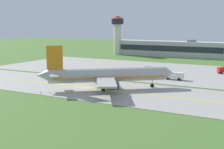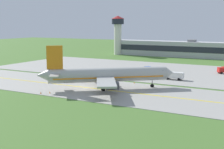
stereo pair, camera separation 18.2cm
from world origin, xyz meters
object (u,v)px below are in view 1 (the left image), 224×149
(airplane_lead, at_px, (107,75))
(service_truck_baggage, at_px, (175,75))
(service_truck_fuel, at_px, (150,70))
(control_tower, at_px, (117,31))

(airplane_lead, relative_size, service_truck_baggage, 5.39)
(airplane_lead, xyz_separation_m, service_truck_fuel, (0.19, 32.09, -2.60))
(airplane_lead, relative_size, control_tower, 1.43)
(airplane_lead, xyz_separation_m, control_tower, (-46.23, 93.17, 9.94))
(airplane_lead, height_order, control_tower, control_tower)
(service_truck_fuel, relative_size, control_tower, 0.26)
(airplane_lead, bearing_deg, service_truck_fuel, 89.67)
(airplane_lead, bearing_deg, service_truck_baggage, 63.86)
(service_truck_fuel, bearing_deg, control_tower, 127.23)
(control_tower, bearing_deg, service_truck_fuel, -52.77)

